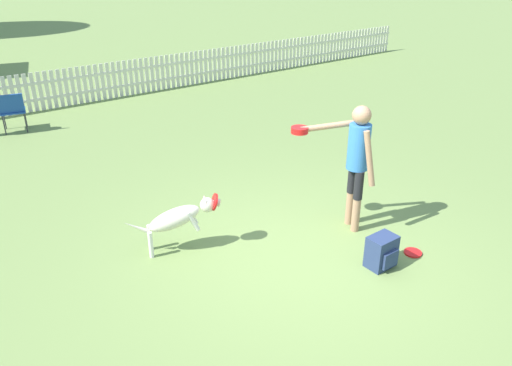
# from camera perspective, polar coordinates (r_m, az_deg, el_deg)

# --- Properties ---
(ground_plane) EXTENTS (240.00, 240.00, 0.00)m
(ground_plane) POSITION_cam_1_polar(r_m,az_deg,el_deg) (6.30, 5.61, -8.05)
(ground_plane) COLOR olive
(handler_person) EXTENTS (0.86, 0.93, 1.70)m
(handler_person) POSITION_cam_1_polar(r_m,az_deg,el_deg) (6.49, 11.24, 3.30)
(handler_person) COLOR tan
(handler_person) RESTS_ON ground_plane
(leaping_dog) EXTENTS (1.13, 0.58, 0.72)m
(leaping_dog) POSITION_cam_1_polar(r_m,az_deg,el_deg) (6.20, -8.84, -3.91)
(leaping_dog) COLOR beige
(leaping_dog) RESTS_ON ground_plane
(frisbee_near_handler) EXTENTS (0.22, 0.22, 0.02)m
(frisbee_near_handler) POSITION_cam_1_polar(r_m,az_deg,el_deg) (6.57, 17.49, -7.60)
(frisbee_near_handler) COLOR red
(frisbee_near_handler) RESTS_ON ground_plane
(backpack_on_grass) EXTENTS (0.34, 0.28, 0.40)m
(backpack_on_grass) POSITION_cam_1_polar(r_m,az_deg,el_deg) (6.13, 14.19, -7.63)
(backpack_on_grass) COLOR navy
(backpack_on_grass) RESTS_ON ground_plane
(picket_fence) EXTENTS (22.89, 0.04, 0.89)m
(picket_fence) POSITION_cam_1_polar(r_m,az_deg,el_deg) (12.91, -19.90, 10.40)
(picket_fence) COLOR silver
(picket_fence) RESTS_ON ground_plane
(folding_chair_blue_left) EXTENTS (0.57, 0.59, 0.83)m
(folding_chair_blue_left) POSITION_cam_1_polar(r_m,az_deg,el_deg) (11.33, -26.10, 7.62)
(folding_chair_blue_left) COLOR #333338
(folding_chair_blue_left) RESTS_ON ground_plane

